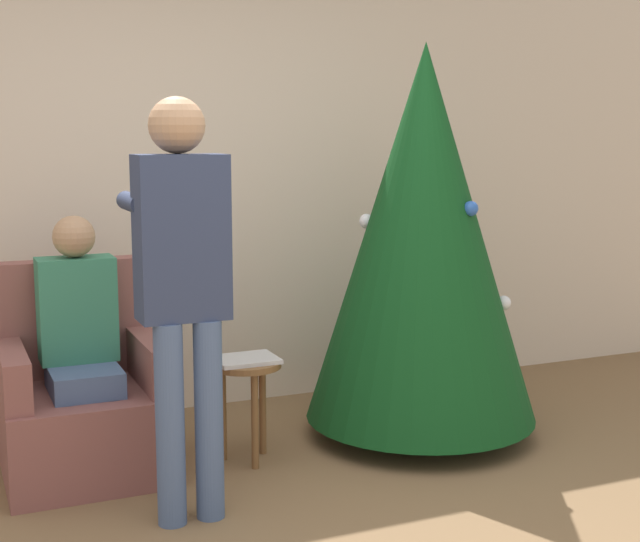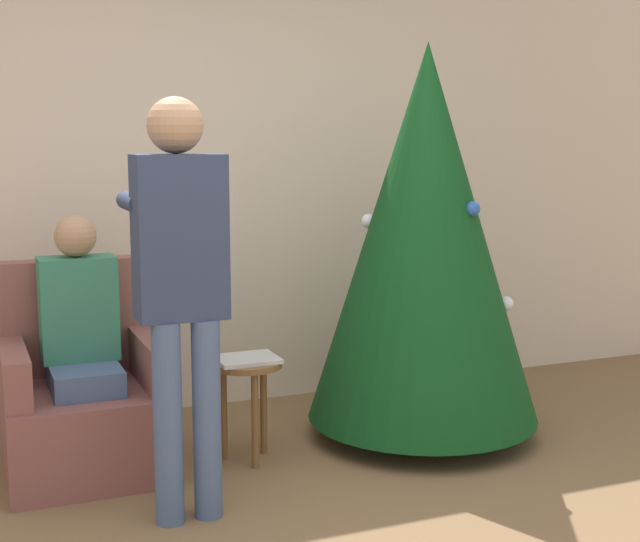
{
  "view_description": "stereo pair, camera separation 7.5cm",
  "coord_description": "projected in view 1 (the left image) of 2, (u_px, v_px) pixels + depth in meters",
  "views": [
    {
      "loc": [
        -1.19,
        -2.82,
        1.61
      ],
      "look_at": [
        0.44,
        0.96,
        0.98
      ],
      "focal_mm": 50.0,
      "sensor_mm": 36.0,
      "label": 1
    },
    {
      "loc": [
        -1.12,
        -2.85,
        1.61
      ],
      "look_at": [
        0.44,
        0.96,
        0.98
      ],
      "focal_mm": 50.0,
      "sensor_mm": 36.0,
      "label": 2
    }
  ],
  "objects": [
    {
      "name": "person_seated",
      "position": [
        80.0,
        335.0,
        4.21
      ],
      "size": [
        0.36,
        0.46,
        1.23
      ],
      "color": "#475B84",
      "rests_on": "ground_plane"
    },
    {
      "name": "wall_back",
      "position": [
        160.0,
        181.0,
        5.08
      ],
      "size": [
        8.0,
        0.06,
        2.7
      ],
      "color": "beige",
      "rests_on": "ground_plane"
    },
    {
      "name": "side_stool",
      "position": [
        246.0,
        381.0,
        4.39
      ],
      "size": [
        0.35,
        0.35,
        0.51
      ],
      "color": "brown",
      "rests_on": "ground_plane"
    },
    {
      "name": "armchair",
      "position": [
        82.0,
        402.0,
        4.29
      ],
      "size": [
        0.75,
        0.76,
        1.0
      ],
      "color": "brown",
      "rests_on": "ground_plane"
    },
    {
      "name": "person_standing",
      "position": [
        183.0,
        272.0,
        3.65
      ],
      "size": [
        0.39,
        0.57,
        1.77
      ],
      "color": "#475B84",
      "rests_on": "ground_plane"
    },
    {
      "name": "christmas_tree",
      "position": [
        423.0,
        234.0,
        4.69
      ],
      "size": [
        1.23,
        1.23,
        2.08
      ],
      "color": "brown",
      "rests_on": "ground_plane"
    },
    {
      "name": "laptop",
      "position": [
        246.0,
        359.0,
        4.38
      ],
      "size": [
        0.3,
        0.25,
        0.02
      ],
      "color": "silver",
      "rests_on": "side_stool"
    }
  ]
}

